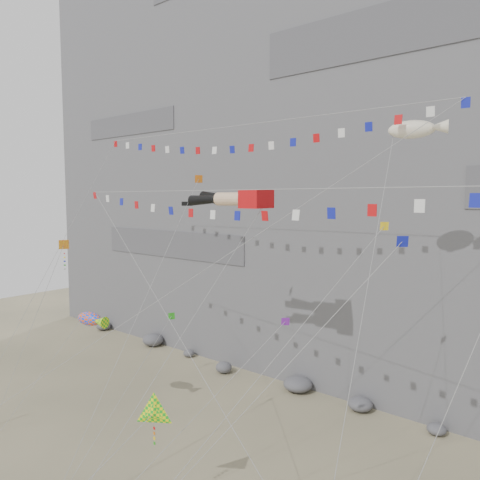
% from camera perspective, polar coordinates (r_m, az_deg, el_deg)
% --- Properties ---
extents(ground, '(120.00, 120.00, 0.00)m').
position_cam_1_polar(ground, '(32.92, -11.21, -26.60)').
color(ground, tan).
rests_on(ground, ground).
extents(cliff, '(80.00, 28.00, 50.00)m').
position_cam_1_polar(cliff, '(54.56, 16.18, 13.15)').
color(cliff, slate).
rests_on(cliff, ground).
extents(talus_boulders, '(60.00, 3.00, 1.20)m').
position_cam_1_polar(talus_boulders, '(44.07, 7.06, -17.08)').
color(talus_boulders, '#59595E').
rests_on(talus_boulders, ground).
extents(legs_kite, '(6.80, 16.84, 23.27)m').
position_cam_1_polar(legs_kite, '(31.67, -0.80, 4.99)').
color(legs_kite, red).
rests_on(legs_kite, ground).
extents(flag_banner_upper, '(30.51, 14.15, 30.57)m').
position_cam_1_polar(flag_banner_upper, '(34.52, 0.12, 13.77)').
color(flag_banner_upper, red).
rests_on(flag_banner_upper, ground).
extents(flag_banner_lower, '(32.13, 6.51, 21.31)m').
position_cam_1_polar(flag_banner_lower, '(27.62, -1.87, 6.05)').
color(flag_banner_lower, red).
rests_on(flag_banner_lower, ground).
extents(harlequin_kite, '(3.16, 5.83, 14.70)m').
position_cam_1_polar(harlequin_kite, '(38.84, -20.73, -0.64)').
color(harlequin_kite, red).
rests_on(harlequin_kite, ground).
extents(fish_windsock, '(5.33, 6.48, 10.27)m').
position_cam_1_polar(fish_windsock, '(38.24, -17.88, -9.15)').
color(fish_windsock, '#FF530D').
rests_on(fish_windsock, ground).
extents(delta_kite, '(3.49, 8.18, 9.55)m').
position_cam_1_polar(delta_kite, '(27.25, -10.54, -20.10)').
color(delta_kite, '#FFF90D').
rests_on(delta_kite, ground).
extents(blimp_windsock, '(3.92, 12.82, 24.20)m').
position_cam_1_polar(blimp_windsock, '(29.49, 20.17, 12.42)').
color(blimp_windsock, '#F7EACB').
rests_on(blimp_windsock, ground).
extents(small_kite_a, '(2.16, 13.93, 22.86)m').
position_cam_1_polar(small_kite_a, '(34.07, -5.31, 6.86)').
color(small_kite_a, orange).
rests_on(small_kite_a, ground).
extents(small_kite_b, '(4.91, 12.75, 15.97)m').
position_cam_1_polar(small_kite_b, '(29.65, 5.19, -10.24)').
color(small_kite_b, purple).
rests_on(small_kite_b, ground).
extents(small_kite_c, '(1.44, 10.61, 13.68)m').
position_cam_1_polar(small_kite_c, '(32.31, -8.63, -9.61)').
color(small_kite_c, '#249F18').
rests_on(small_kite_c, ground).
extents(small_kite_d, '(7.83, 15.10, 22.50)m').
position_cam_1_polar(small_kite_d, '(27.40, 16.46, 0.72)').
color(small_kite_d, yellow).
rests_on(small_kite_d, ground).
extents(small_kite_e, '(11.00, 9.64, 20.48)m').
position_cam_1_polar(small_kite_e, '(22.82, 18.54, -0.92)').
color(small_kite_e, '#12199F').
rests_on(small_kite_e, ground).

